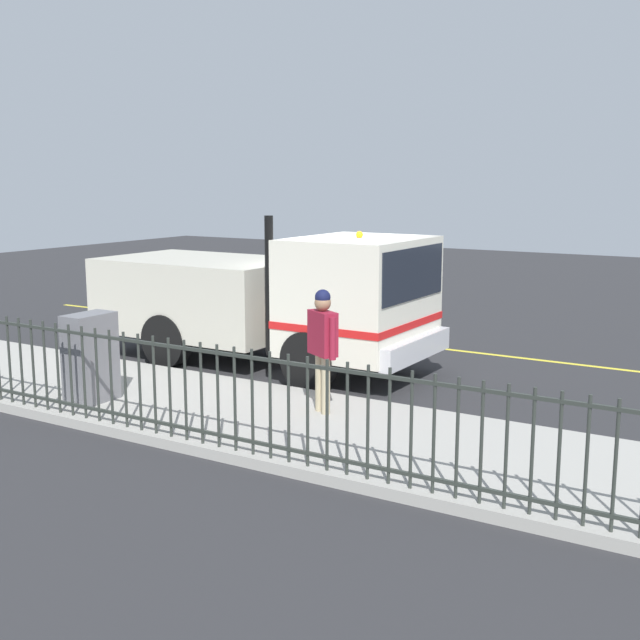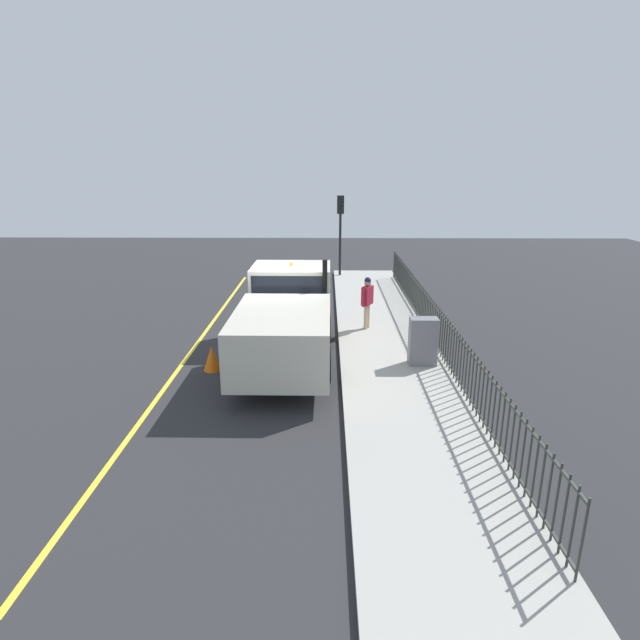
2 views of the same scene
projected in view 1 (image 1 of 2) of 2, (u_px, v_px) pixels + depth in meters
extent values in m
plane|color=#2B2B2D|center=(339.00, 369.00, 14.18)|extent=(48.49, 48.49, 0.00)
cube|color=#A3A099|center=(222.00, 412.00, 11.36)|extent=(2.97, 22.04, 0.13)
cube|color=yellow|center=(401.00, 344.00, 16.33)|extent=(0.12, 19.84, 0.01)
cube|color=silver|center=(359.00, 295.00, 13.31)|extent=(2.39, 1.98, 1.89)
cube|color=black|center=(359.00, 270.00, 13.23)|extent=(2.20, 2.02, 0.83)
cube|color=beige|center=(204.00, 295.00, 15.06)|extent=(2.40, 3.71, 1.38)
cube|color=silver|center=(416.00, 349.00, 12.90)|extent=(2.26, 0.22, 0.36)
cube|color=red|center=(359.00, 319.00, 13.38)|extent=(2.41, 2.00, 0.12)
cylinder|color=black|center=(373.00, 338.00, 14.52)|extent=(0.31, 0.96, 0.96)
cylinder|color=black|center=(310.00, 360.00, 12.73)|extent=(0.31, 0.96, 0.96)
cylinder|color=black|center=(239.00, 322.00, 16.08)|extent=(0.31, 0.96, 0.96)
cylinder|color=black|center=(167.00, 341.00, 14.29)|extent=(0.31, 0.96, 0.96)
sphere|color=orange|center=(359.00, 235.00, 13.13)|extent=(0.12, 0.12, 0.12)
cylinder|color=black|center=(269.00, 286.00, 12.96)|extent=(0.14, 0.14, 2.27)
cube|color=maroon|center=(323.00, 333.00, 10.93)|extent=(0.43, 0.53, 0.61)
sphere|color=#997051|center=(323.00, 303.00, 10.85)|extent=(0.23, 0.23, 0.23)
sphere|color=#14193F|center=(323.00, 297.00, 10.84)|extent=(0.21, 0.21, 0.21)
cylinder|color=tan|center=(326.00, 385.00, 10.97)|extent=(0.12, 0.12, 0.82)
cylinder|color=tan|center=(320.00, 382.00, 11.12)|extent=(0.12, 0.12, 0.82)
cylinder|color=maroon|center=(333.00, 339.00, 10.70)|extent=(0.09, 0.09, 0.58)
cylinder|color=maroon|center=(313.00, 332.00, 11.17)|extent=(0.09, 0.09, 0.58)
cylinder|color=#2D332D|center=(9.00, 359.00, 11.51)|extent=(0.04, 0.04, 1.27)
cylinder|color=#2D332D|center=(21.00, 362.00, 11.38)|extent=(0.04, 0.04, 1.27)
cylinder|color=#2D332D|center=(33.00, 364.00, 11.25)|extent=(0.04, 0.04, 1.27)
cylinder|color=#2D332D|center=(45.00, 366.00, 11.12)|extent=(0.04, 0.04, 1.27)
cylinder|color=#2D332D|center=(58.00, 368.00, 10.99)|extent=(0.04, 0.04, 1.27)
cylinder|color=#2D332D|center=(71.00, 370.00, 10.86)|extent=(0.04, 0.04, 1.27)
cylinder|color=#2D332D|center=(84.00, 373.00, 10.73)|extent=(0.04, 0.04, 1.27)
cylinder|color=#2D332D|center=(97.00, 375.00, 10.61)|extent=(0.04, 0.04, 1.27)
cylinder|color=#2D332D|center=(111.00, 377.00, 10.48)|extent=(0.04, 0.04, 1.27)
cylinder|color=#2D332D|center=(125.00, 380.00, 10.35)|extent=(0.04, 0.04, 1.27)
cylinder|color=#2D332D|center=(140.00, 382.00, 10.22)|extent=(0.04, 0.04, 1.27)
cylinder|color=#2D332D|center=(155.00, 385.00, 10.09)|extent=(0.04, 0.04, 1.27)
cylinder|color=#2D332D|center=(170.00, 388.00, 9.96)|extent=(0.04, 0.04, 1.27)
cylinder|color=#2D332D|center=(185.00, 390.00, 9.83)|extent=(0.04, 0.04, 1.27)
cylinder|color=#2D332D|center=(201.00, 393.00, 9.70)|extent=(0.04, 0.04, 1.27)
cylinder|color=#2D332D|center=(218.00, 396.00, 9.57)|extent=(0.04, 0.04, 1.27)
cylinder|color=#2D332D|center=(235.00, 399.00, 9.45)|extent=(0.04, 0.04, 1.27)
cylinder|color=#2D332D|center=(252.00, 402.00, 9.32)|extent=(0.04, 0.04, 1.27)
cylinder|color=#2D332D|center=(270.00, 405.00, 9.19)|extent=(0.04, 0.04, 1.27)
cylinder|color=#2D332D|center=(289.00, 409.00, 9.06)|extent=(0.04, 0.04, 1.27)
cylinder|color=#2D332D|center=(308.00, 412.00, 8.93)|extent=(0.04, 0.04, 1.27)
cylinder|color=#2D332D|center=(327.00, 415.00, 8.80)|extent=(0.04, 0.04, 1.27)
cylinder|color=#2D332D|center=(347.00, 419.00, 8.67)|extent=(0.04, 0.04, 1.27)
cylinder|color=#2D332D|center=(368.00, 423.00, 8.54)|extent=(0.04, 0.04, 1.27)
cylinder|color=#2D332D|center=(389.00, 426.00, 8.41)|extent=(0.04, 0.04, 1.27)
cylinder|color=#2D332D|center=(411.00, 430.00, 8.28)|extent=(0.04, 0.04, 1.27)
cylinder|color=#2D332D|center=(434.00, 434.00, 8.16)|extent=(0.04, 0.04, 1.27)
cylinder|color=#2D332D|center=(457.00, 438.00, 8.03)|extent=(0.04, 0.04, 1.27)
cylinder|color=#2D332D|center=(481.00, 443.00, 7.90)|extent=(0.04, 0.04, 1.27)
cylinder|color=#2D332D|center=(506.00, 447.00, 7.77)|extent=(0.04, 0.04, 1.27)
cylinder|color=#2D332D|center=(532.00, 451.00, 7.64)|extent=(0.04, 0.04, 1.27)
cylinder|color=#2D332D|center=(559.00, 456.00, 7.51)|extent=(0.04, 0.04, 1.27)
cylinder|color=#2D332D|center=(587.00, 461.00, 7.38)|extent=(0.04, 0.04, 1.27)
cylinder|color=#2D332D|center=(615.00, 466.00, 7.25)|extent=(0.04, 0.04, 1.27)
cube|color=#2D332D|center=(153.00, 344.00, 10.00)|extent=(0.04, 18.73, 0.04)
cube|color=#2D332D|center=(156.00, 422.00, 10.17)|extent=(0.04, 18.73, 0.04)
cube|color=slate|center=(91.00, 358.00, 11.55)|extent=(0.74, 0.42, 1.29)
cone|color=orange|center=(294.00, 326.00, 16.50)|extent=(0.47, 0.47, 0.68)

